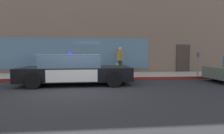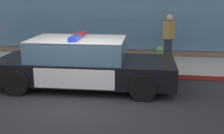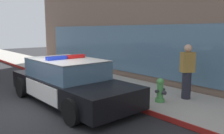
# 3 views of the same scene
# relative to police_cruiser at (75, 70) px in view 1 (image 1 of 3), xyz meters

# --- Properties ---
(ground) EXTENTS (48.00, 48.00, 0.00)m
(ground) POSITION_rel_police_cruiser_xyz_m (0.11, -1.12, -0.68)
(ground) COLOR #262628
(sidewalk) EXTENTS (48.00, 2.61, 0.15)m
(sidewalk) POSITION_rel_police_cruiser_xyz_m (0.11, 2.37, -0.61)
(sidewalk) COLOR #A39E93
(sidewalk) RESTS_ON ground
(curb_red_paint) EXTENTS (28.80, 0.04, 0.14)m
(curb_red_paint) POSITION_rel_police_cruiser_xyz_m (0.11, 1.05, -0.61)
(curb_red_paint) COLOR maroon
(curb_red_paint) RESTS_ON ground
(storefront_building) EXTENTS (21.30, 11.82, 9.22)m
(storefront_building) POSITION_rel_police_cruiser_xyz_m (0.82, 9.59, 3.93)
(storefront_building) COLOR #7A6051
(storefront_building) RESTS_ON ground
(police_cruiser) EXTENTS (4.99, 2.18, 1.49)m
(police_cruiser) POSITION_rel_police_cruiser_xyz_m (0.00, 0.00, 0.00)
(police_cruiser) COLOR black
(police_cruiser) RESTS_ON ground
(fire_hydrant) EXTENTS (0.34, 0.39, 0.73)m
(fire_hydrant) POSITION_rel_police_cruiser_xyz_m (2.18, 1.85, -0.18)
(fire_hydrant) COLOR #4C994C
(fire_hydrant) RESTS_ON sidewalk
(pedestrian_on_sidewalk) EXTENTS (0.43, 0.48, 1.71)m
(pedestrian_on_sidewalk) POSITION_rel_police_cruiser_xyz_m (2.49, 2.75, 0.33)
(pedestrian_on_sidewalk) COLOR #23232D
(pedestrian_on_sidewalk) RESTS_ON sidewalk
(parking_meter) EXTENTS (0.12, 0.18, 1.34)m
(parking_meter) POSITION_rel_police_cruiser_xyz_m (6.90, 1.40, 0.40)
(parking_meter) COLOR slate
(parking_meter) RESTS_ON sidewalk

